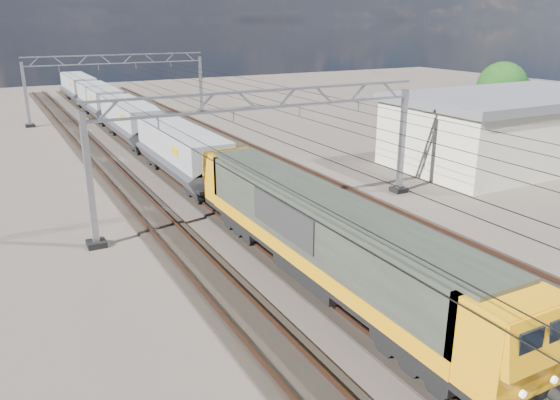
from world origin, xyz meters
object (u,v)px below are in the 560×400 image
hopper_wagon_third (100,99)px  industrial_shed (511,128)px  catenary_gantry_mid (268,148)px  tree_far (506,89)px  hopper_wagon_mid (131,118)px  catenary_gantry_far (119,84)px  hopper_wagon_lead (182,150)px  locomotive (322,234)px  hopper_wagon_fourth (79,86)px

hopper_wagon_third → industrial_shed: bearing=-55.8°
catenary_gantry_mid → tree_far: bearing=17.9°
hopper_wagon_mid → hopper_wagon_third: size_ratio=1.00×
catenary_gantry_far → hopper_wagon_lead: size_ratio=1.53×
hopper_wagon_lead → tree_far: tree_far is taller
industrial_shed → tree_far: 11.52m
catenary_gantry_mid → tree_far: size_ratio=2.86×
catenary_gantry_mid → hopper_wagon_lead: catenary_gantry_mid is taller
locomotive → industrial_shed: industrial_shed is taller
hopper_wagon_lead → hopper_wagon_third: (0.00, 28.40, 0.00)m
hopper_wagon_fourth → industrial_shed: 55.05m
tree_far → hopper_wagon_lead: bearing=-178.5°
catenary_gantry_mid → locomotive: catenary_gantry_mid is taller
tree_far → locomotive: bearing=-150.1°
catenary_gantry_mid → hopper_wagon_fourth: catenary_gantry_mid is taller
hopper_wagon_lead → hopper_wagon_third: 28.40m
locomotive → hopper_wagon_lead: bearing=90.0°
catenary_gantry_mid → hopper_wagon_lead: (-2.00, 8.94, -1.67)m
locomotive → hopper_wagon_third: (-0.00, 46.10, -0.09)m
locomotive → hopper_wagon_fourth: size_ratio=1.62×
catenary_gantry_mid → hopper_wagon_fourth: 51.60m
hopper_wagon_third → catenary_gantry_mid: bearing=-86.9°
hopper_wagon_lead → hopper_wagon_third: bearing=90.0°
hopper_wagon_mid → catenary_gantry_mid: bearing=-85.1°
industrial_shed → tree_far: size_ratio=2.67×
hopper_wagon_mid → locomotive: bearing=-90.0°
hopper_wagon_mid → industrial_shed: industrial_shed is taller
catenary_gantry_far → hopper_wagon_third: size_ratio=1.53×
hopper_wagon_mid → industrial_shed: size_ratio=0.70×
catenary_gantry_mid → hopper_wagon_third: catenary_gantry_mid is taller
locomotive → hopper_wagon_fourth: 60.30m
catenary_gantry_far → hopper_wagon_mid: (-2.00, -12.86, -1.67)m
industrial_shed → tree_far: (8.32, 7.79, 1.70)m
catenary_gantry_far → locomotive: bearing=-92.6°
locomotive → tree_far: bearing=29.9°
catenary_gantry_far → hopper_wagon_mid: bearing=-98.8°
industrial_shed → tree_far: bearing=43.1°
locomotive → hopper_wagon_mid: size_ratio=1.62×
hopper_wagon_lead → hopper_wagon_mid: same height
hopper_wagon_fourth → tree_far: 52.84m
locomotive → hopper_wagon_third: locomotive is taller
locomotive → hopper_wagon_lead: 17.70m
hopper_wagon_third → industrial_shed: industrial_shed is taller
hopper_wagon_lead → hopper_wagon_mid: (0.00, 14.20, 0.00)m
locomotive → industrial_shed: (24.00, 10.76, 0.40)m
locomotive → tree_far: size_ratio=3.03×
catenary_gantry_mid → industrial_shed: bearing=5.2°
locomotive → hopper_wagon_third: 46.10m
hopper_wagon_third → tree_far: (32.32, -27.55, 2.20)m
catenary_gantry_mid → hopper_wagon_third: size_ratio=1.53×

